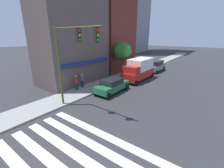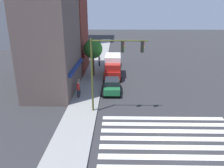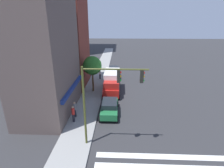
{
  "view_description": "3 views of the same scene",
  "coord_description": "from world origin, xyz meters",
  "px_view_note": "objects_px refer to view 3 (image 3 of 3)",
  "views": [
    {
      "loc": [
        -1.93,
        -4.82,
        6.14
      ],
      "look_at": [
        10.97,
        4.7,
        1.0
      ],
      "focal_mm": 24.0,
      "sensor_mm": 36.0,
      "label": 1
    },
    {
      "loc": [
        -13.24,
        4.24,
        9.18
      ],
      "look_at": [
        10.97,
        4.7,
        1.0
      ],
      "focal_mm": 35.0,
      "sensor_mm": 36.0,
      "label": 2
    },
    {
      "loc": [
        -6.71,
        3.68,
        10.08
      ],
      "look_at": [
        17.63,
        4.7,
        1.2
      ],
      "focal_mm": 28.0,
      "sensor_mm": 36.0,
      "label": 3
    }
  ],
  "objects_px": {
    "suv_grey": "(114,73)",
    "street_tree": "(92,66)",
    "traffic_signal": "(106,91)",
    "pedestrian_red_jacket": "(73,114)",
    "pedestrian_grey_coat": "(75,109)",
    "box_truck_red": "(112,82)",
    "sedan_green": "(110,107)",
    "pedestrian_white_shirt": "(100,74)"
  },
  "relations": [
    {
      "from": "sedan_green",
      "to": "pedestrian_red_jacket",
      "type": "distance_m",
      "value": 4.17
    },
    {
      "from": "suv_grey",
      "to": "box_truck_red",
      "type": "bearing_deg",
      "value": 179.66
    },
    {
      "from": "sedan_green",
      "to": "suv_grey",
      "type": "height_order",
      "value": "suv_grey"
    },
    {
      "from": "pedestrian_red_jacket",
      "to": "pedestrian_grey_coat",
      "type": "height_order",
      "value": "same"
    },
    {
      "from": "traffic_signal",
      "to": "pedestrian_white_shirt",
      "type": "height_order",
      "value": "traffic_signal"
    },
    {
      "from": "box_truck_red",
      "to": "pedestrian_white_shirt",
      "type": "distance_m",
      "value": 6.2
    },
    {
      "from": "suv_grey",
      "to": "traffic_signal",
      "type": "bearing_deg",
      "value": 179.72
    },
    {
      "from": "sedan_green",
      "to": "box_truck_red",
      "type": "relative_size",
      "value": 0.71
    },
    {
      "from": "traffic_signal",
      "to": "pedestrian_white_shirt",
      "type": "distance_m",
      "value": 18.2
    },
    {
      "from": "sedan_green",
      "to": "street_tree",
      "type": "height_order",
      "value": "street_tree"
    },
    {
      "from": "box_truck_red",
      "to": "street_tree",
      "type": "distance_m",
      "value": 3.71
    },
    {
      "from": "box_truck_red",
      "to": "pedestrian_red_jacket",
      "type": "height_order",
      "value": "box_truck_red"
    },
    {
      "from": "traffic_signal",
      "to": "pedestrian_grey_coat",
      "type": "relative_size",
      "value": 3.92
    },
    {
      "from": "box_truck_red",
      "to": "suv_grey",
      "type": "bearing_deg",
      "value": 0.62
    },
    {
      "from": "traffic_signal",
      "to": "pedestrian_red_jacket",
      "type": "xyz_separation_m",
      "value": [
        3.3,
        3.64,
        -3.92
      ]
    },
    {
      "from": "pedestrian_grey_coat",
      "to": "box_truck_red",
      "type": "bearing_deg",
      "value": -83.7
    },
    {
      "from": "box_truck_red",
      "to": "pedestrian_white_shirt",
      "type": "height_order",
      "value": "box_truck_red"
    },
    {
      "from": "box_truck_red",
      "to": "pedestrian_grey_coat",
      "type": "xyz_separation_m",
      "value": [
        -7.63,
        3.7,
        -0.51
      ]
    },
    {
      "from": "traffic_signal",
      "to": "sedan_green",
      "type": "xyz_separation_m",
      "value": [
        5.35,
        0.02,
        -4.15
      ]
    },
    {
      "from": "sedan_green",
      "to": "pedestrian_white_shirt",
      "type": "bearing_deg",
      "value": 10.59
    },
    {
      "from": "pedestrian_red_jacket",
      "to": "street_tree",
      "type": "distance_m",
      "value": 9.0
    },
    {
      "from": "pedestrian_white_shirt",
      "to": "pedestrian_grey_coat",
      "type": "xyz_separation_m",
      "value": [
        -13.33,
        1.3,
        0.0
      ]
    },
    {
      "from": "suv_grey",
      "to": "pedestrian_grey_coat",
      "type": "relative_size",
      "value": 2.66
    },
    {
      "from": "suv_grey",
      "to": "street_tree",
      "type": "xyz_separation_m",
      "value": [
        -6.92,
        2.8,
        2.99
      ]
    },
    {
      "from": "pedestrian_red_jacket",
      "to": "street_tree",
      "type": "relative_size",
      "value": 0.34
    },
    {
      "from": "sedan_green",
      "to": "street_tree",
      "type": "relative_size",
      "value": 0.84
    },
    {
      "from": "traffic_signal",
      "to": "pedestrian_grey_coat",
      "type": "xyz_separation_m",
      "value": [
        4.28,
        3.72,
        -3.92
      ]
    },
    {
      "from": "suv_grey",
      "to": "street_tree",
      "type": "relative_size",
      "value": 0.9
    },
    {
      "from": "traffic_signal",
      "to": "suv_grey",
      "type": "distance_m",
      "value": 19.1
    },
    {
      "from": "suv_grey",
      "to": "pedestrian_white_shirt",
      "type": "relative_size",
      "value": 2.66
    },
    {
      "from": "pedestrian_grey_coat",
      "to": "street_tree",
      "type": "xyz_separation_m",
      "value": [
        7.48,
        -0.9,
        2.95
      ]
    },
    {
      "from": "pedestrian_red_jacket",
      "to": "pedestrian_grey_coat",
      "type": "xyz_separation_m",
      "value": [
        0.98,
        0.08,
        0.0
      ]
    },
    {
      "from": "sedan_green",
      "to": "suv_grey",
      "type": "bearing_deg",
      "value": -0.49
    },
    {
      "from": "traffic_signal",
      "to": "street_tree",
      "type": "xyz_separation_m",
      "value": [
        11.76,
        2.82,
        -0.97
      ]
    },
    {
      "from": "sedan_green",
      "to": "box_truck_red",
      "type": "height_order",
      "value": "box_truck_red"
    },
    {
      "from": "sedan_green",
      "to": "pedestrian_red_jacket",
      "type": "bearing_deg",
      "value": 119.05
    },
    {
      "from": "traffic_signal",
      "to": "sedan_green",
      "type": "distance_m",
      "value": 6.77
    },
    {
      "from": "box_truck_red",
      "to": "pedestrian_grey_coat",
      "type": "distance_m",
      "value": 8.5
    },
    {
      "from": "traffic_signal",
      "to": "sedan_green",
      "type": "bearing_deg",
      "value": 0.2
    },
    {
      "from": "sedan_green",
      "to": "pedestrian_white_shirt",
      "type": "xyz_separation_m",
      "value": [
        12.26,
        2.4,
        0.23
      ]
    },
    {
      "from": "suv_grey",
      "to": "street_tree",
      "type": "height_order",
      "value": "street_tree"
    },
    {
      "from": "sedan_green",
      "to": "suv_grey",
      "type": "xyz_separation_m",
      "value": [
        13.33,
        0.0,
        0.19
      ]
    }
  ]
}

